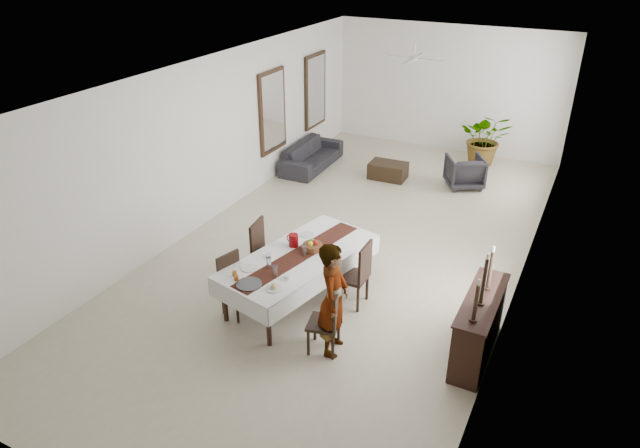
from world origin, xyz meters
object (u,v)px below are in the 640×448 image
Objects in this scene: sideboard_body at (478,328)px; sofa at (312,155)px; red_pitcher at (293,240)px; dining_table_top at (299,257)px; woman at (333,299)px.

sofa is at bearing 135.36° from sideboard_body.
red_pitcher reaches higher than sideboard_body.
dining_table_top is 12.00× the size of red_pitcher.
dining_table_top is at bearing 177.68° from sideboard_body.
red_pitcher is 0.10× the size of sofa.
red_pitcher reaches higher than dining_table_top.
sofa is (-5.28, 5.21, -0.15)m from sideboard_body.
dining_table_top is at bearing -156.00° from sofa.
red_pitcher is 1.66m from woman.
sideboard_body is 0.72× the size of sofa.
woman is 6.96m from sofa.
woman is at bearing -29.00° from dining_table_top.
woman reaches higher than dining_table_top.
sofa is at bearing 114.59° from red_pitcher.
sideboard_body reaches higher than sofa.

